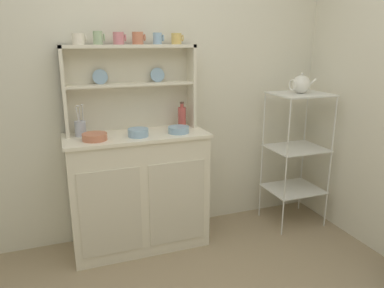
# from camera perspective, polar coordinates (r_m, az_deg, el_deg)

# --- Properties ---
(wall_back) EXTENTS (3.84, 0.05, 2.50)m
(wall_back) POSITION_cam_1_polar(r_m,az_deg,el_deg) (2.99, -8.10, 9.05)
(wall_back) COLOR silver
(wall_back) RESTS_ON ground
(hutch_cabinet) EXTENTS (1.05, 0.45, 0.92)m
(hutch_cabinet) POSITION_cam_1_polar(r_m,az_deg,el_deg) (2.92, -8.21, -6.99)
(hutch_cabinet) COLOR silver
(hutch_cabinet) RESTS_ON ground
(hutch_shelf_unit) EXTENTS (0.98, 0.18, 0.64)m
(hutch_shelf_unit) POSITION_cam_1_polar(r_m,az_deg,el_deg) (2.87, -9.57, 9.58)
(hutch_shelf_unit) COLOR beige
(hutch_shelf_unit) RESTS_ON hutch_cabinet
(bakers_rack) EXTENTS (0.46, 0.39, 1.16)m
(bakers_rack) POSITION_cam_1_polar(r_m,az_deg,el_deg) (3.31, 15.78, 0.06)
(bakers_rack) COLOR silver
(bakers_rack) RESTS_ON ground
(cup_cream_0) EXTENTS (0.10, 0.08, 0.08)m
(cup_cream_0) POSITION_cam_1_polar(r_m,az_deg,el_deg) (2.77, -17.07, 15.20)
(cup_cream_0) COLOR silver
(cup_cream_0) RESTS_ON hutch_shelf_unit
(cup_sage_1) EXTENTS (0.08, 0.07, 0.09)m
(cup_sage_1) POSITION_cam_1_polar(r_m,az_deg,el_deg) (2.78, -14.22, 15.56)
(cup_sage_1) COLOR #9EB78E
(cup_sage_1) RESTS_ON hutch_shelf_unit
(cup_rose_2) EXTENTS (0.09, 0.08, 0.09)m
(cup_rose_2) POSITION_cam_1_polar(r_m,az_deg,el_deg) (2.80, -11.20, 15.66)
(cup_rose_2) COLOR #D17A84
(cup_rose_2) RESTS_ON hutch_shelf_unit
(cup_terracotta_3) EXTENTS (0.09, 0.08, 0.09)m
(cup_terracotta_3) POSITION_cam_1_polar(r_m,az_deg,el_deg) (2.83, -8.30, 15.81)
(cup_terracotta_3) COLOR #C67556
(cup_terracotta_3) RESTS_ON hutch_shelf_unit
(cup_sky_4) EXTENTS (0.08, 0.07, 0.08)m
(cup_sky_4) POSITION_cam_1_polar(r_m,az_deg,el_deg) (2.87, -5.29, 15.86)
(cup_sky_4) COLOR #8EB2D1
(cup_sky_4) RESTS_ON hutch_shelf_unit
(cup_gold_5) EXTENTS (0.09, 0.08, 0.08)m
(cup_gold_5) POSITION_cam_1_polar(r_m,az_deg,el_deg) (2.91, -2.38, 15.88)
(cup_gold_5) COLOR #DBB760
(cup_gold_5) RESTS_ON hutch_shelf_unit
(bowl_mixing_large) EXTENTS (0.17, 0.17, 0.05)m
(bowl_mixing_large) POSITION_cam_1_polar(r_m,az_deg,el_deg) (2.66, -14.74, 1.08)
(bowl_mixing_large) COLOR #C67556
(bowl_mixing_large) RESTS_ON hutch_cabinet
(bowl_floral_medium) EXTENTS (0.15, 0.15, 0.06)m
(bowl_floral_medium) POSITION_cam_1_polar(r_m,az_deg,el_deg) (2.70, -8.27, 1.76)
(bowl_floral_medium) COLOR #8EB2D1
(bowl_floral_medium) RESTS_ON hutch_cabinet
(bowl_cream_small) EXTENTS (0.16, 0.16, 0.05)m
(bowl_cream_small) POSITION_cam_1_polar(r_m,az_deg,el_deg) (2.78, -2.08, 2.21)
(bowl_cream_small) COLOR #8EB2D1
(bowl_cream_small) RESTS_ON hutch_cabinet
(jam_bottle) EXTENTS (0.06, 0.06, 0.20)m
(jam_bottle) POSITION_cam_1_polar(r_m,az_deg,el_deg) (2.94, -1.55, 4.22)
(jam_bottle) COLOR #B74C47
(jam_bottle) RESTS_ON hutch_cabinet
(utensil_jar) EXTENTS (0.08, 0.08, 0.23)m
(utensil_jar) POSITION_cam_1_polar(r_m,az_deg,el_deg) (2.79, -16.78, 2.35)
(utensil_jar) COLOR #B2B7C6
(utensil_jar) RESTS_ON hutch_cabinet
(porcelain_teapot) EXTENTS (0.24, 0.15, 0.17)m
(porcelain_teapot) POSITION_cam_1_polar(r_m,az_deg,el_deg) (3.21, 16.43, 8.80)
(porcelain_teapot) COLOR white
(porcelain_teapot) RESTS_ON bakers_rack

